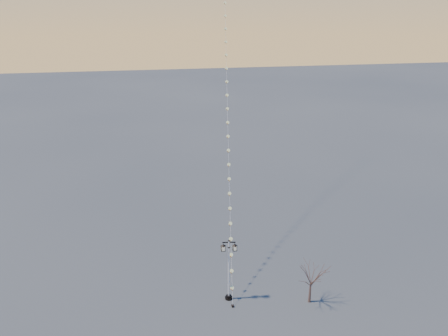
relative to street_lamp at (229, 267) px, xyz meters
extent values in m
plane|color=#454646|center=(1.21, -1.14, -3.04)|extent=(300.00, 300.00, 0.00)
cylinder|color=black|center=(0.00, 0.00, -2.95)|extent=(0.61, 0.61, 0.17)
cylinder|color=black|center=(0.00, 0.00, -2.79)|extent=(0.44, 0.44, 0.15)
cylinder|color=white|center=(0.00, 0.00, -0.15)|extent=(0.14, 0.14, 5.13)
cylinder|color=black|center=(0.00, 0.00, 1.81)|extent=(0.22, 0.22, 0.07)
cube|color=black|center=(0.00, 0.00, 2.25)|extent=(1.03, 0.22, 0.07)
sphere|color=black|center=(0.00, 0.00, 2.38)|extent=(0.15, 0.15, 0.15)
pyramid|color=black|center=(-0.45, 0.07, 2.08)|extent=(0.48, 0.48, 0.15)
cube|color=beige|center=(-0.45, 0.07, 1.75)|extent=(0.28, 0.28, 0.37)
cube|color=black|center=(-0.45, 0.07, 1.54)|extent=(0.33, 0.33, 0.04)
pyramid|color=black|center=(0.45, -0.07, 2.08)|extent=(0.48, 0.48, 0.15)
cube|color=beige|center=(0.45, -0.07, 1.75)|extent=(0.28, 0.28, 0.37)
cube|color=black|center=(0.45, -0.07, 1.54)|extent=(0.33, 0.33, 0.04)
cone|color=#51382E|center=(6.38, -1.70, -2.09)|extent=(0.23, 0.23, 1.91)
cylinder|color=black|center=(0.09, -1.10, -2.94)|extent=(0.20, 0.20, 0.20)
cylinder|color=black|center=(0.09, -1.10, -2.91)|extent=(0.03, 0.03, 0.25)
cone|color=orange|center=(3.08, 16.12, 18.05)|extent=(0.08, 0.08, 0.28)
cylinder|color=white|center=(0.09, -1.10, -2.43)|extent=(0.02, 0.02, 0.81)
camera|label=1|loc=(-6.38, -29.51, 19.46)|focal=34.99mm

